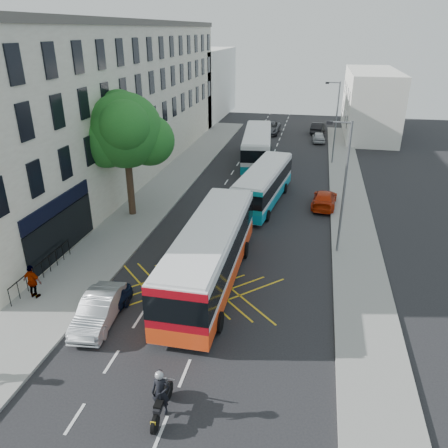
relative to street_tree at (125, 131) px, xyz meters
The scene contains 21 objects.
ground 18.33m from the street_tree, 60.38° to the right, with size 120.00×120.00×0.00m, color black.
pavement_left 6.22m from the street_tree, 73.47° to the left, with size 5.00×70.00×0.15m, color gray.
pavement_right 17.17m from the street_tree, ahead, with size 3.00×70.00×0.15m, color gray.
terrace_main 11.00m from the street_tree, 119.95° to the left, with size 8.30×45.00×13.50m.
terrace_far 40.43m from the street_tree, 97.81° to the left, with size 8.00×20.00×10.00m, color silver.
building_right 38.43m from the street_tree, 59.43° to the left, with size 6.00×18.00×8.00m, color silver.
street_tree is the anchor object (origin of this frame).
lamp_near 15.10m from the street_tree, 11.40° to the right, with size 1.45×0.15×8.00m.
lamp_far 22.57m from the street_tree, 49.19° to the left, with size 1.45×0.15×8.00m.
railings 11.22m from the street_tree, 97.02° to the right, with size 0.08×5.60×1.14m, color black, non-canonical shape.
bus_near 12.15m from the street_tree, 45.38° to the right, with size 3.05×12.06×3.39m.
bus_mid 11.35m from the street_tree, 26.34° to the left, with size 3.66×10.59×2.91m.
bus_far 18.11m from the street_tree, 65.98° to the left, with size 3.86×11.83×3.27m.
motorbike 19.76m from the street_tree, 64.09° to the right, with size 0.67×2.25×2.00m.
parked_car_blue 13.79m from the street_tree, 73.30° to the right, with size 1.45×3.61×1.23m, color #0D1935.
parked_car_silver 14.20m from the street_tree, 73.95° to the right, with size 1.47×4.22×1.39m, color #9FA2A7.
red_hatchback 15.84m from the street_tree, 18.79° to the left, with size 1.76×4.33×1.26m, color #B82707.
distant_car_grey 31.38m from the street_tree, 77.12° to the left, with size 2.44×5.30×1.47m, color #47484F.
distant_car_silver 30.18m from the street_tree, 63.30° to the left, with size 1.49×3.71×1.26m, color #AAADB2.
distant_car_dark 34.72m from the street_tree, 67.40° to the left, with size 1.52×4.35×1.43m, color black.
pedestrian_far 12.61m from the street_tree, 92.53° to the right, with size 1.07×0.45×1.83m, color gray.
Camera 1 is at (4.37, -13.05, 12.75)m, focal length 35.00 mm.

